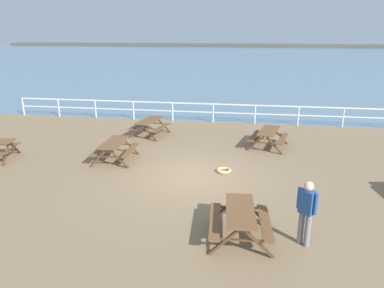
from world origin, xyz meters
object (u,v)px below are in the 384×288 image
Objects in this scene: visitor at (306,209)px; picnic_table_mid_centre at (150,124)px; picnic_table_far_left at (269,134)px; picnic_table_far_right at (240,217)px; picnic_table_near_left at (115,146)px.

picnic_table_mid_centre is at bearing -104.45° from visitor.
picnic_table_far_left is at bearing -136.66° from visitor.
picnic_table_far_left is 1.11× the size of picnic_table_far_right.
picnic_table_near_left is 8.19m from visitor.
picnic_table_far_left is at bearing -69.33° from picnic_table_near_left.
picnic_table_far_right is (5.03, -4.81, 0.00)m from picnic_table_near_left.
picnic_table_far_right is (-1.06, -7.44, 0.00)m from picnic_table_far_left.
picnic_table_near_left is 0.99× the size of picnic_table_far_right.
picnic_table_mid_centre is at bearing 93.67° from picnic_table_far_left.
visitor is at bearing -162.95° from picnic_table_far_left.
picnic_table_mid_centre is 9.59m from picnic_table_far_right.
visitor is (1.54, -0.08, 0.36)m from picnic_table_far_right.
picnic_table_near_left is 0.89× the size of picnic_table_far_left.
picnic_table_far_right is at bearing -140.16° from picnic_table_mid_centre.
picnic_table_near_left is 0.91× the size of picnic_table_mid_centre.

